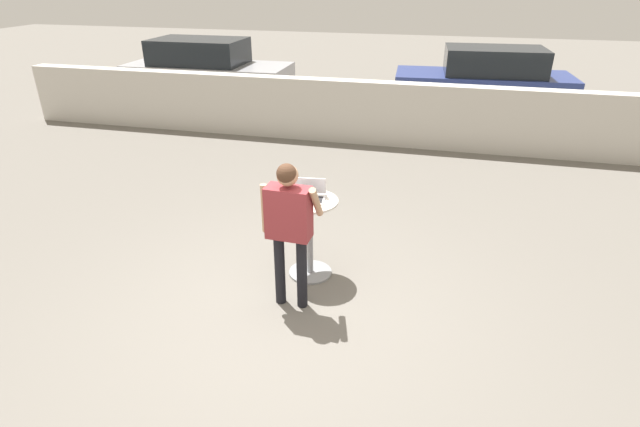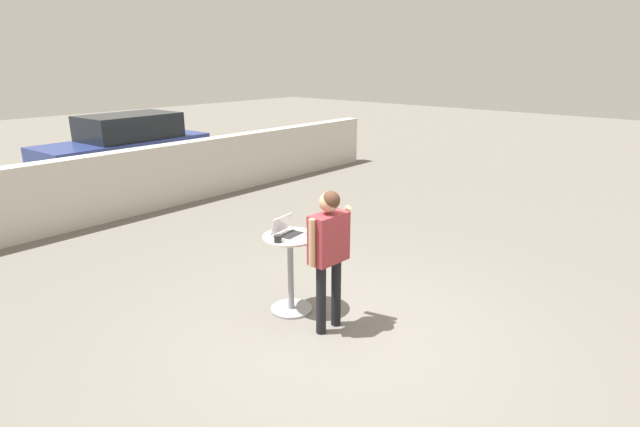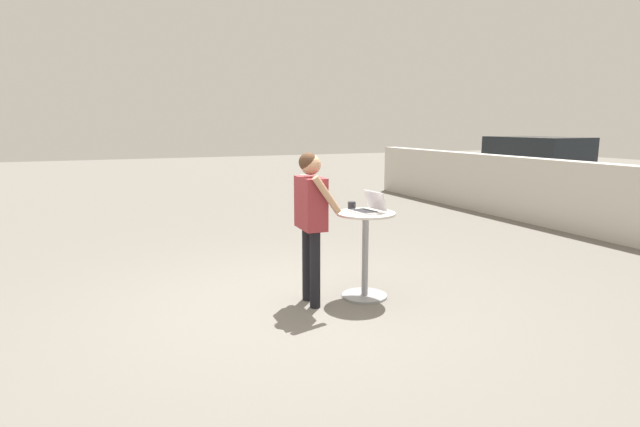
{
  "view_description": "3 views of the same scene",
  "coord_description": "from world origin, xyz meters",
  "px_view_note": "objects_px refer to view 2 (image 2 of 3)",
  "views": [
    {
      "loc": [
        1.36,
        -3.97,
        3.24
      ],
      "look_at": [
        0.24,
        0.52,
        0.96
      ],
      "focal_mm": 28.0,
      "sensor_mm": 36.0,
      "label": 1
    },
    {
      "loc": [
        -3.81,
        -2.99,
        2.91
      ],
      "look_at": [
        0.28,
        0.58,
        1.22
      ],
      "focal_mm": 28.0,
      "sensor_mm": 36.0,
      "label": 2
    },
    {
      "loc": [
        4.71,
        -1.71,
        1.88
      ],
      "look_at": [
        0.0,
        0.32,
        0.97
      ],
      "focal_mm": 28.0,
      "sensor_mm": 36.0,
      "label": 3
    }
  ],
  "objects_px": {
    "cafe_table": "(291,267)",
    "parked_car_near_street": "(126,147)",
    "coffee_mug": "(278,239)",
    "standing_person": "(329,244)",
    "laptop": "(287,231)"
  },
  "relations": [
    {
      "from": "cafe_table",
      "to": "parked_car_near_street",
      "type": "xyz_separation_m",
      "value": [
        2.22,
        7.83,
        0.24
      ]
    },
    {
      "from": "coffee_mug",
      "to": "standing_person",
      "type": "relative_size",
      "value": 0.07
    },
    {
      "from": "cafe_table",
      "to": "standing_person",
      "type": "bearing_deg",
      "value": -93.81
    },
    {
      "from": "cafe_table",
      "to": "parked_car_near_street",
      "type": "bearing_deg",
      "value": 74.16
    },
    {
      "from": "standing_person",
      "to": "parked_car_near_street",
      "type": "height_order",
      "value": "standing_person"
    },
    {
      "from": "laptop",
      "to": "parked_car_near_street",
      "type": "height_order",
      "value": "parked_car_near_street"
    },
    {
      "from": "standing_person",
      "to": "parked_car_near_street",
      "type": "relative_size",
      "value": 0.39
    },
    {
      "from": "laptop",
      "to": "standing_person",
      "type": "distance_m",
      "value": 0.66
    },
    {
      "from": "cafe_table",
      "to": "standing_person",
      "type": "xyz_separation_m",
      "value": [
        -0.04,
        -0.62,
        0.46
      ]
    },
    {
      "from": "coffee_mug",
      "to": "parked_car_near_street",
      "type": "height_order",
      "value": "parked_car_near_street"
    },
    {
      "from": "standing_person",
      "to": "parked_car_near_street",
      "type": "bearing_deg",
      "value": 75.01
    },
    {
      "from": "coffee_mug",
      "to": "standing_person",
      "type": "xyz_separation_m",
      "value": [
        0.2,
        -0.58,
        0.03
      ]
    },
    {
      "from": "cafe_table",
      "to": "standing_person",
      "type": "height_order",
      "value": "standing_person"
    },
    {
      "from": "parked_car_near_street",
      "to": "coffee_mug",
      "type": "bearing_deg",
      "value": -107.36
    },
    {
      "from": "coffee_mug",
      "to": "parked_car_near_street",
      "type": "distance_m",
      "value": 8.26
    }
  ]
}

